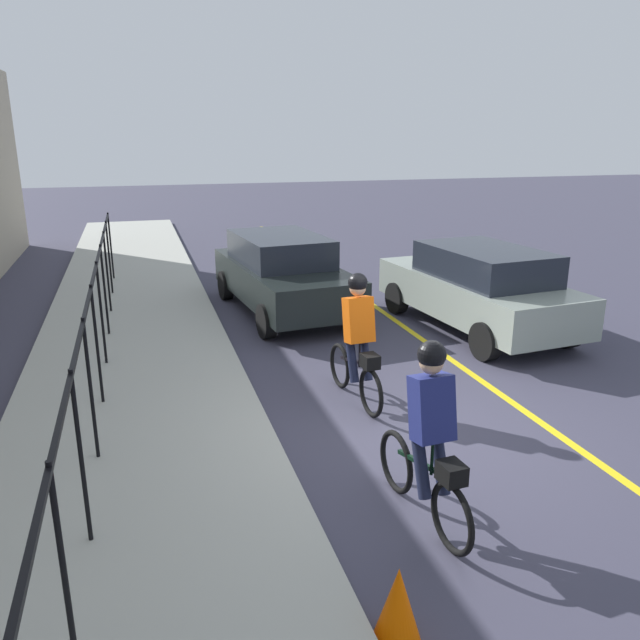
% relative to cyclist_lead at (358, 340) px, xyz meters
% --- Properties ---
extents(ground_plane, '(80.00, 80.00, 0.00)m').
position_rel_cyclist_lead_xyz_m(ground_plane, '(-1.08, -0.47, -0.91)').
color(ground_plane, '#3B3A4B').
extents(lane_line_centre, '(36.00, 0.12, 0.01)m').
position_rel_cyclist_lead_xyz_m(lane_line_centre, '(-1.08, -2.07, -0.91)').
color(lane_line_centre, yellow).
rests_on(lane_line_centre, ground).
extents(sidewalk, '(40.00, 3.20, 0.15)m').
position_rel_cyclist_lead_xyz_m(sidewalk, '(-1.08, 2.93, -0.84)').
color(sidewalk, '#A7A79E').
rests_on(sidewalk, ground).
extents(iron_fence, '(16.87, 0.04, 1.60)m').
position_rel_cyclist_lead_xyz_m(iron_fence, '(-0.08, 3.33, 0.39)').
color(iron_fence, black).
rests_on(iron_fence, sidewalk).
extents(cyclist_lead, '(1.71, 0.39, 1.83)m').
position_rel_cyclist_lead_xyz_m(cyclist_lead, '(0.00, 0.00, 0.00)').
color(cyclist_lead, black).
rests_on(cyclist_lead, ground).
extents(cyclist_follow, '(1.71, 0.39, 1.83)m').
position_rel_cyclist_lead_xyz_m(cyclist_follow, '(-2.79, 0.31, 0.00)').
color(cyclist_follow, black).
rests_on(cyclist_follow, ground).
extents(patrol_sedan, '(4.55, 2.25, 1.58)m').
position_rel_cyclist_lead_xyz_m(patrol_sedan, '(2.53, -3.30, -0.09)').
color(patrol_sedan, gray).
rests_on(patrol_sedan, ground).
extents(parked_sedan_rear, '(4.56, 2.28, 1.58)m').
position_rel_cyclist_lead_xyz_m(parked_sedan_rear, '(4.76, -0.09, -0.09)').
color(parked_sedan_rear, black).
rests_on(parked_sedan_rear, ground).
extents(traffic_cone_near, '(0.36, 0.36, 0.62)m').
position_rel_cyclist_lead_xyz_m(traffic_cone_near, '(-4.05, 1.14, -0.60)').
color(traffic_cone_near, '#F95C00').
rests_on(traffic_cone_near, ground).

